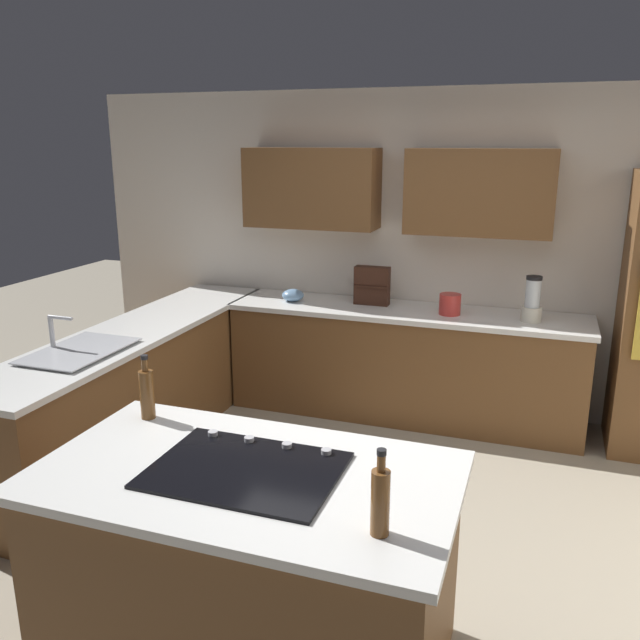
{
  "coord_description": "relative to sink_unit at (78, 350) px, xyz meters",
  "views": [
    {
      "loc": [
        -0.91,
        3.24,
        2.2
      ],
      "look_at": [
        0.52,
        -0.87,
        1.0
      ],
      "focal_mm": 36.67,
      "sensor_mm": 36.0,
      "label": 1
    }
  ],
  "objects": [
    {
      "name": "ground_plane",
      "position": [
        -1.83,
        -0.04,
        -0.92
      ],
      "size": [
        14.0,
        14.0,
        0.0
      ],
      "primitive_type": "plane",
      "color": "#9E937F"
    },
    {
      "name": "kettle",
      "position": [
        -2.08,
        -1.73,
        0.06
      ],
      "size": [
        0.17,
        0.17,
        0.16
      ],
      "primitive_type": "cylinder",
      "color": "red",
      "rests_on": "countertop_back"
    },
    {
      "name": "sink_unit",
      "position": [
        0.0,
        0.0,
        0.0
      ],
      "size": [
        0.46,
        0.7,
        0.23
      ],
      "color": "#515456",
      "rests_on": "countertop_side"
    },
    {
      "name": "cooktop",
      "position": [
        -1.66,
        1.04,
        -0.01
      ],
      "size": [
        0.76,
        0.56,
        0.03
      ],
      "color": "black",
      "rests_on": "island_top"
    },
    {
      "name": "wall_back",
      "position": [
        -1.76,
        -2.09,
        0.5
      ],
      "size": [
        6.0,
        0.44,
        2.6
      ],
      "color": "silver",
      "rests_on": "ground"
    },
    {
      "name": "countertop_back",
      "position": [
        -1.73,
        -1.76,
        -0.04
      ],
      "size": [
        2.84,
        0.64,
        0.04
      ],
      "primitive_type": "cube",
      "color": "silver",
      "rests_on": "lower_cabinets_back"
    },
    {
      "name": "lower_cabinets_back",
      "position": [
        -1.73,
        -1.76,
        -0.49
      ],
      "size": [
        2.8,
        0.6,
        0.86
      ],
      "primitive_type": "cube",
      "color": "brown",
      "rests_on": "ground"
    },
    {
      "name": "second_bottle",
      "position": [
        -2.29,
        1.29,
        0.11
      ],
      "size": [
        0.07,
        0.07,
        0.32
      ],
      "color": "brown",
      "rests_on": "island_top"
    },
    {
      "name": "lower_cabinets_side",
      "position": [
        -0.01,
        -0.59,
        -0.49
      ],
      "size": [
        0.6,
        2.9,
        0.86
      ],
      "primitive_type": "cube",
      "color": "brown",
      "rests_on": "ground"
    },
    {
      "name": "island_base",
      "position": [
        -1.66,
        1.04,
        -0.49
      ],
      "size": [
        1.65,
        0.9,
        0.86
      ],
      "primitive_type": "cube",
      "color": "brown",
      "rests_on": "ground"
    },
    {
      "name": "countertop_side",
      "position": [
        -0.01,
        -0.59,
        -0.04
      ],
      "size": [
        0.64,
        2.94,
        0.04
      ],
      "primitive_type": "cube",
      "color": "silver",
      "rests_on": "lower_cabinets_side"
    },
    {
      "name": "spice_rack",
      "position": [
        -1.43,
        -1.84,
        0.14
      ],
      "size": [
        0.28,
        0.11,
        0.31
      ],
      "color": "#381E14",
      "rests_on": "countertop_back"
    },
    {
      "name": "island_top",
      "position": [
        -1.66,
        1.04,
        -0.04
      ],
      "size": [
        1.73,
        0.98,
        0.04
      ],
      "primitive_type": "cube",
      "color": "silver",
      "rests_on": "island_base"
    },
    {
      "name": "blender",
      "position": [
        -2.68,
        -1.73,
        0.13
      ],
      "size": [
        0.15,
        0.15,
        0.34
      ],
      "color": "beige",
      "rests_on": "countertop_back"
    },
    {
      "name": "mixing_bowl",
      "position": [
        -0.78,
        -1.73,
        0.03
      ],
      "size": [
        0.18,
        0.18,
        0.1
      ],
      "primitive_type": "ellipsoid",
      "color": "#668CB2",
      "rests_on": "countertop_back"
    },
    {
      "name": "oil_bottle",
      "position": [
        -0.99,
        0.71,
        0.11
      ],
      "size": [
        0.07,
        0.07,
        0.32
      ],
      "color": "brown",
      "rests_on": "island_top"
    }
  ]
}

